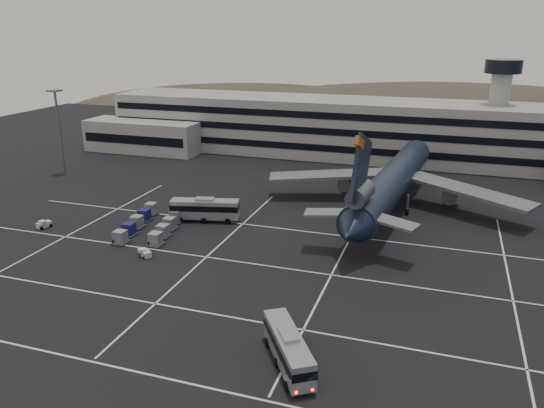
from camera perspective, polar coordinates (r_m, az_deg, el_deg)
The scene contains 11 objects.
ground at distance 70.21m, azimuth -4.01°, elevation -7.62°, with size 260.00×260.00×0.00m, color black.
lane_markings at distance 70.49m, azimuth -3.06°, elevation -7.49°, with size 90.00×55.62×0.01m.
terminal at distance 134.27m, azimuth 6.43°, elevation 8.13°, with size 125.00×26.00×24.00m.
hills at distance 232.18m, azimuth 16.67°, elevation 7.09°, with size 352.00×180.00×44.00m.
lightpole_left at distance 123.91m, azimuth -22.00°, elevation 8.34°, with size 2.40×2.40×18.28m.
trijet_main at distance 94.86m, azimuth 12.80°, elevation 2.37°, with size 47.24×57.70×18.08m.
bus_near at distance 52.16m, azimuth 1.75°, elevation -15.14°, with size 7.59×9.89×3.62m.
bus_far at distance 88.82m, azimuth -7.22°, elevation -0.48°, with size 11.64×5.28×4.01m.
tug_a at distance 93.18m, azimuth -23.36°, elevation -2.02°, with size 1.97×2.46×1.39m.
tug_b at distance 77.12m, azimuth -13.43°, elevation -5.17°, with size 2.31×2.15×1.28m.
uld_cluster at distance 87.19m, azimuth -12.66°, elevation -2.00°, with size 10.31×16.71×2.03m.
Camera 1 is at (24.54, -58.08, 30.88)m, focal length 35.00 mm.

